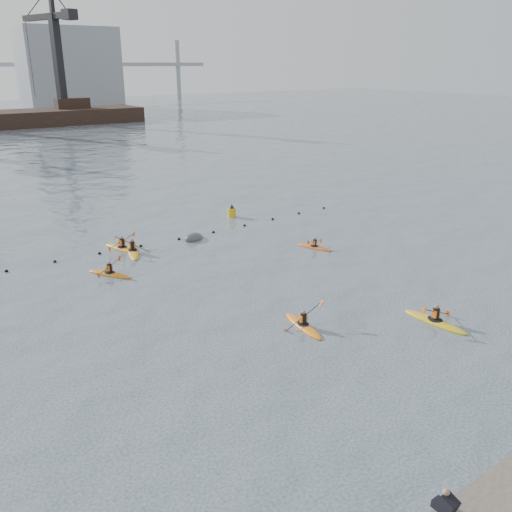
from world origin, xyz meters
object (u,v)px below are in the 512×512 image
at_px(kayaker_3, 133,251).
at_px(mooring_buoy, 194,239).
at_px(kayaker_1, 435,321).
at_px(kayaker_2, 110,273).
at_px(nav_buoy, 232,212).
at_px(kayaker_0, 303,325).
at_px(kayaker_4, 315,247).
at_px(kayaker_5, 122,248).

xyz_separation_m(kayaker_3, mooring_buoy, (5.01, 0.24, -0.11)).
xyz_separation_m(kayaker_1, mooring_buoy, (-3.00, 19.31, -0.11)).
distance_m(kayaker_2, nav_buoy, 15.24).
bearing_deg(kayaker_3, kayaker_1, -48.54).
height_order(kayaker_0, kayaker_1, kayaker_1).
relative_size(kayaker_4, kayaker_5, 0.80).
xyz_separation_m(mooring_buoy, nav_buoy, (5.71, 3.55, 0.39)).
height_order(kayaker_2, nav_buoy, nav_buoy).
bearing_deg(kayaker_0, kayaker_4, 54.54).
relative_size(kayaker_0, kayaker_2, 1.06).
xyz_separation_m(kayaker_2, kayaker_5, (2.56, 4.17, 0.01)).
distance_m(kayaker_2, kayaker_3, 4.23).
xyz_separation_m(kayaker_4, nav_buoy, (-0.21, 10.41, 0.30)).
distance_m(kayaker_1, kayaker_5, 21.79).
relative_size(kayaker_3, kayaker_5, 1.01).
bearing_deg(kayaker_3, mooring_buoy, 21.46).
height_order(kayaker_5, nav_buoy, nav_buoy).
bearing_deg(kayaker_3, kayaker_2, -114.21).
xyz_separation_m(kayaker_3, kayaker_4, (10.93, -6.62, -0.02)).
xyz_separation_m(kayaker_0, kayaker_4, (8.63, 8.88, -0.01)).
xyz_separation_m(kayaker_1, kayaker_4, (2.91, 12.45, -0.02)).
xyz_separation_m(kayaker_0, mooring_buoy, (2.71, 15.74, -0.10)).
xyz_separation_m(kayaker_2, nav_buoy, (13.59, 6.89, 0.29)).
bearing_deg(mooring_buoy, kayaker_4, -49.21).
relative_size(kayaker_2, kayaker_3, 0.86).
distance_m(kayaker_4, kayaker_5, 13.62).
bearing_deg(kayaker_3, kayaker_0, -62.90).
height_order(kayaker_4, mooring_buoy, kayaker_4).
distance_m(kayaker_0, kayaker_5, 16.77).
bearing_deg(kayaker_4, kayaker_5, -52.39).
distance_m(kayaker_0, kayaker_2, 13.43).
distance_m(kayaker_4, mooring_buoy, 9.06).
height_order(kayaker_1, nav_buoy, kayaker_1).
relative_size(kayaker_0, kayaker_1, 0.90).
relative_size(kayaker_1, kayaker_2, 1.17).
bearing_deg(kayaker_5, kayaker_0, -99.35).
bearing_deg(kayaker_1, kayaker_3, 109.10).
distance_m(kayaker_3, nav_buoy, 11.37).
bearing_deg(kayaker_2, nav_buoy, -2.80).
bearing_deg(kayaker_4, mooring_buoy, -67.25).
xyz_separation_m(kayaker_1, kayaker_3, (-8.01, 19.06, -0.00)).
height_order(kayaker_2, kayaker_5, kayaker_5).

